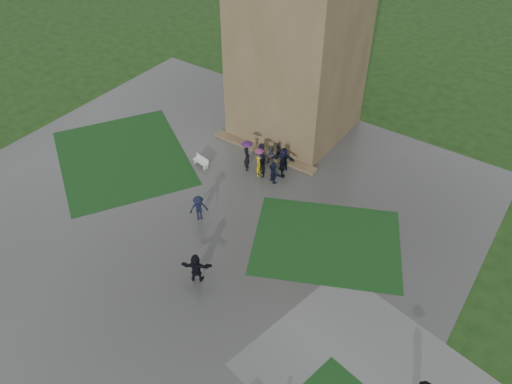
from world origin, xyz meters
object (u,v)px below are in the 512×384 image
Objects in this scene: pedestrian_mid at (199,208)px; pedestrian_near at (196,268)px; tower at (300,19)px; bench at (201,161)px.

pedestrian_near is at bearing -99.94° from pedestrian_mid.
tower is at bearing 44.85° from pedestrian_mid.
tower is 12.34m from bench.
pedestrian_mid reaches higher than bench.
pedestrian_mid is (0.65, -12.88, -8.05)m from tower.
pedestrian_mid is 0.96× the size of pedestrian_near.
tower reaches higher than pedestrian_near.
pedestrian_mid is 5.09m from pedestrian_near.
tower is 15.21m from pedestrian_mid.
bench is 0.72× the size of pedestrian_near.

